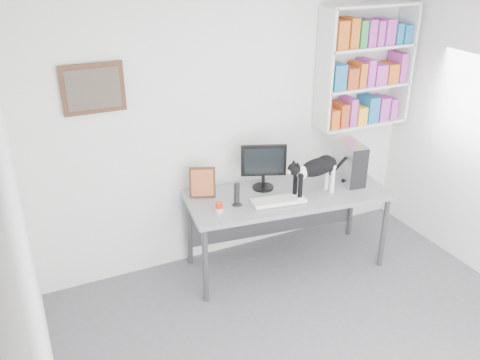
# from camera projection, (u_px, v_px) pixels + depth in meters

# --- Properties ---
(room) EXTENTS (4.01, 4.01, 2.70)m
(room) POSITION_uv_depth(u_px,v_px,m) (362.00, 220.00, 3.32)
(room) COLOR #5D5D62
(room) RESTS_ON ground
(bookshelf) EXTENTS (1.03, 0.28, 1.24)m
(bookshelf) POSITION_uv_depth(u_px,v_px,m) (366.00, 67.00, 5.16)
(bookshelf) COLOR silver
(bookshelf) RESTS_ON room
(wall_art) EXTENTS (0.52, 0.04, 0.42)m
(wall_art) POSITION_uv_depth(u_px,v_px,m) (93.00, 89.00, 4.20)
(wall_art) COLOR #4A2718
(wall_art) RESTS_ON room
(desk) EXTENTS (2.01, 0.99, 0.81)m
(desk) POSITION_uv_depth(u_px,v_px,m) (286.00, 230.00, 5.05)
(desk) COLOR gray
(desk) RESTS_ON room
(monitor) EXTENTS (0.48, 0.35, 0.47)m
(monitor) POSITION_uv_depth(u_px,v_px,m) (263.00, 166.00, 4.89)
(monitor) COLOR black
(monitor) RESTS_ON desk
(keyboard) EXTENTS (0.52, 0.26, 0.04)m
(keyboard) POSITION_uv_depth(u_px,v_px,m) (278.00, 201.00, 4.71)
(keyboard) COLOR white
(keyboard) RESTS_ON desk
(pc_tower) EXTENTS (0.24, 0.43, 0.41)m
(pc_tower) POSITION_uv_depth(u_px,v_px,m) (349.00, 162.00, 5.05)
(pc_tower) COLOR #ABABAF
(pc_tower) RESTS_ON desk
(speaker) EXTENTS (0.13, 0.13, 0.22)m
(speaker) POSITION_uv_depth(u_px,v_px,m) (237.00, 194.00, 4.62)
(speaker) COLOR black
(speaker) RESTS_ON desk
(leaning_print) EXTENTS (0.26, 0.18, 0.30)m
(leaning_print) POSITION_uv_depth(u_px,v_px,m) (202.00, 182.00, 4.76)
(leaning_print) COLOR #4A2718
(leaning_print) RESTS_ON desk
(soup_can) EXTENTS (0.08, 0.08, 0.10)m
(soup_can) POSITION_uv_depth(u_px,v_px,m) (219.00, 208.00, 4.51)
(soup_can) COLOR red
(soup_can) RESTS_ON desk
(cat) EXTENTS (0.66, 0.26, 0.40)m
(cat) POSITION_uv_depth(u_px,v_px,m) (316.00, 177.00, 4.75)
(cat) COLOR black
(cat) RESTS_ON desk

